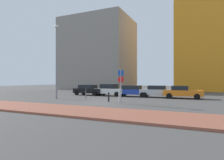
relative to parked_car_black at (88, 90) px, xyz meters
name	(u,v)px	position (x,y,z in m)	size (l,w,h in m)	color
ground_plane	(102,102)	(5.85, -7.03, -0.78)	(120.00, 120.00, 0.00)	#4C4947
sidewalk_brick	(64,110)	(5.85, -12.91, -0.71)	(40.00, 3.85, 0.14)	#93513D
parked_car_black	(88,90)	(0.00, 0.00, 0.00)	(4.46, 2.05, 1.48)	black
parked_car_white	(110,90)	(3.30, 0.16, 0.04)	(4.31, 2.08, 1.61)	white
parked_car_blue	(133,91)	(6.52, 0.36, -0.01)	(4.33, 1.98, 1.46)	#1E389E
parked_car_silver	(157,91)	(9.68, 0.44, -0.01)	(4.32, 2.22, 1.47)	#B7BABF
parked_car_orange	(182,92)	(12.64, 0.18, -0.02)	(4.43, 2.25, 1.48)	orange
parking_sign_post	(121,82)	(7.68, -6.79, 1.19)	(0.60, 0.10, 3.13)	gray
parking_meter	(86,92)	(2.93, -5.38, 0.09)	(0.18, 0.14, 1.33)	#4C4C51
street_lamp	(56,56)	(-0.57, -6.13, 4.11)	(0.70, 0.36, 8.50)	gray
traffic_bollard_near	(109,97)	(6.25, -6.46, -0.32)	(0.17, 0.17, 0.92)	black
traffic_bollard_mid	(119,96)	(6.99, -5.47, -0.28)	(0.16, 0.16, 1.00)	#B7B7BC
building_colorful_midrise	(220,33)	(18.49, 21.38, 11.00)	(16.97, 12.56, 23.57)	orange
building_under_construction	(99,55)	(-7.80, 17.57, 7.60)	(15.70, 12.52, 16.76)	gray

